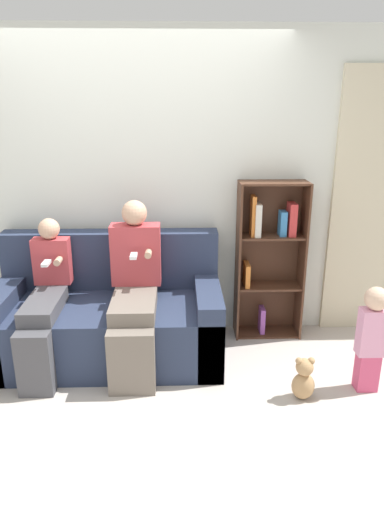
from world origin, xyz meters
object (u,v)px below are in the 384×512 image
toddler_standing (372,335)px  child_seated (45,300)px  couch (109,318)px  adult_seated (134,286)px  bookshelf (268,255)px  teddy_bear (304,379)px

toddler_standing → child_seated: bearing=170.9°
couch → adult_seated: 0.42m
bookshelf → couch: bearing=-165.7°
adult_seated → teddy_bear: size_ratio=3.93×
bookshelf → teddy_bear: 1.15m
couch → teddy_bear: couch is taller
toddler_standing → bookshelf: (-0.57, 0.89, 0.29)m
couch → teddy_bear: 1.58m
couch → toddler_standing: couch is taller
toddler_standing → bookshelf: bearing=122.4°
couch → bookshelf: bearing=14.3°
adult_seated → bookshelf: bookshelf is taller
child_seated → bookshelf: (1.78, 0.52, 0.16)m
toddler_standing → bookshelf: bookshelf is taller
adult_seated → bookshelf: bearing=23.1°
couch → teddy_bear: size_ratio=5.57×
adult_seated → teddy_bear: (1.19, -0.52, -0.50)m
child_seated → teddy_bear: child_seated is taller
adult_seated → child_seated: (-0.67, -0.04, -0.08)m
toddler_standing → bookshelf: 1.10m
adult_seated → toddler_standing: size_ratio=1.60×
child_seated → toddler_standing: size_ratio=1.42×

